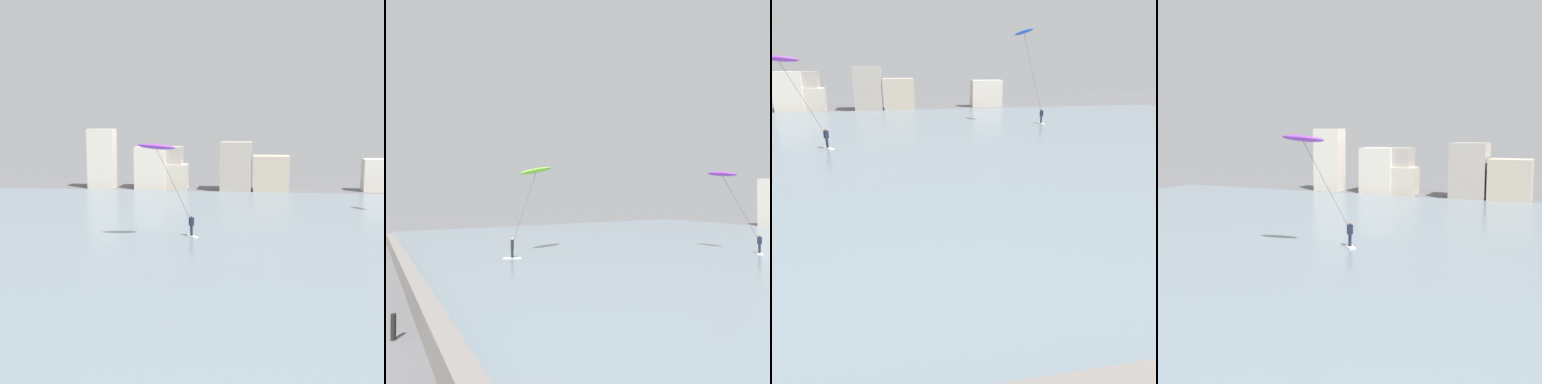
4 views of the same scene
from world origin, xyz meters
TOP-DOWN VIEW (x-y plane):
  - seawall_barrier at (0.00, 4.13)m, footprint 60.00×0.70m
  - bollard_post at (-1.39, 2.94)m, footprint 0.18×0.18m
  - kitesurfer_purple at (-7.45, 29.31)m, footprint 4.31×3.22m
  - kitesurfer_lime at (-15.30, 14.39)m, footprint 2.94×5.23m

SIDE VIEW (x-z plane):
  - bollard_post at x=-1.39m, z-range 0.00..0.92m
  - seawall_barrier at x=0.00m, z-range 0.00..1.05m
  - kitesurfer_purple at x=-7.45m, z-range 2.57..9.82m
  - kitesurfer_lime at x=-15.30m, z-range 2.85..10.60m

